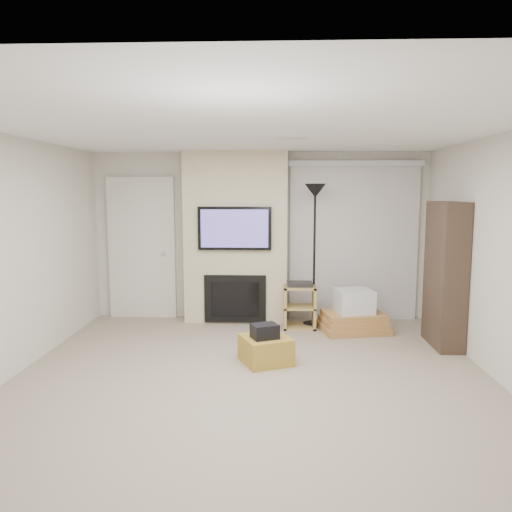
{
  "coord_description": "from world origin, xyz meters",
  "views": [
    {
      "loc": [
        0.24,
        -4.76,
        1.93
      ],
      "look_at": [
        0.0,
        1.2,
        1.15
      ],
      "focal_mm": 35.0,
      "sensor_mm": 36.0,
      "label": 1
    }
  ],
  "objects_px": {
    "ottoman": "(266,350)",
    "bookshelf": "(445,275)",
    "av_stand": "(300,304)",
    "floor_lamp": "(315,215)",
    "box_stack": "(353,315)"
  },
  "relations": [
    {
      "from": "ottoman",
      "to": "bookshelf",
      "type": "distance_m",
      "value": 2.45
    },
    {
      "from": "av_stand",
      "to": "ottoman",
      "type": "bearing_deg",
      "value": -106.81
    },
    {
      "from": "floor_lamp",
      "to": "av_stand",
      "type": "distance_m",
      "value": 1.28
    },
    {
      "from": "ottoman",
      "to": "bookshelf",
      "type": "xyz_separation_m",
      "value": [
        2.21,
        0.74,
        0.75
      ]
    },
    {
      "from": "ottoman",
      "to": "bookshelf",
      "type": "relative_size",
      "value": 0.28
    },
    {
      "from": "box_stack",
      "to": "ottoman",
      "type": "bearing_deg",
      "value": -131.77
    },
    {
      "from": "ottoman",
      "to": "box_stack",
      "type": "bearing_deg",
      "value": 48.23
    },
    {
      "from": "ottoman",
      "to": "box_stack",
      "type": "relative_size",
      "value": 0.5
    },
    {
      "from": "av_stand",
      "to": "floor_lamp",
      "type": "bearing_deg",
      "value": 33.57
    },
    {
      "from": "bookshelf",
      "to": "box_stack",
      "type": "bearing_deg",
      "value": 150.13
    },
    {
      "from": "box_stack",
      "to": "bookshelf",
      "type": "xyz_separation_m",
      "value": [
        1.02,
        -0.59,
        0.68
      ]
    },
    {
      "from": "ottoman",
      "to": "bookshelf",
      "type": "bearing_deg",
      "value": 18.52
    },
    {
      "from": "av_stand",
      "to": "bookshelf",
      "type": "height_order",
      "value": "bookshelf"
    },
    {
      "from": "floor_lamp",
      "to": "box_stack",
      "type": "height_order",
      "value": "floor_lamp"
    },
    {
      "from": "floor_lamp",
      "to": "ottoman",
      "type": "bearing_deg",
      "value": -112.01
    }
  ]
}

